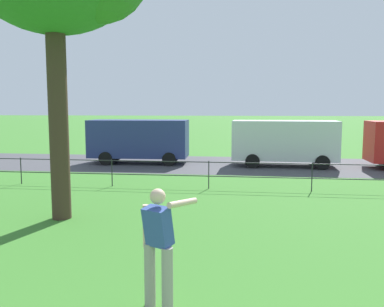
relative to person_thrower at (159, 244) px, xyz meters
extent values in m
cube|color=#424247|center=(1.70, 14.96, -0.94)|extent=(80.00, 6.62, 0.01)
cylinder|color=#232328|center=(-7.18, 8.72, -0.44)|extent=(0.04, 0.04, 1.00)
cylinder|color=#232328|center=(-3.63, 8.72, -0.44)|extent=(0.04, 0.04, 1.00)
cylinder|color=#232328|center=(-0.08, 8.72, -0.44)|extent=(0.04, 0.04, 1.00)
cylinder|color=#232328|center=(3.47, 8.72, -0.44)|extent=(0.04, 0.04, 1.00)
cylinder|color=#232328|center=(1.70, 8.72, -0.49)|extent=(31.96, 0.03, 0.03)
cylinder|color=#232328|center=(1.70, 8.72, 0.01)|extent=(31.96, 0.03, 0.03)
cylinder|color=#423023|center=(-3.52, 4.36, 1.72)|extent=(0.49, 0.49, 5.34)
cylinder|color=gray|center=(-0.15, 0.06, -0.48)|extent=(0.16, 0.16, 0.93)
cylinder|color=gray|center=(0.14, -0.09, -0.48)|extent=(0.16, 0.16, 0.93)
cube|color=#334C99|center=(-0.01, -0.01, 0.26)|extent=(0.46, 0.44, 0.58)
sphere|color=beige|center=(-0.01, -0.01, 0.69)|extent=(0.22, 0.22, 0.22)
cylinder|color=beige|center=(0.31, 0.17, 0.56)|extent=(0.37, 0.60, 0.14)
cylinder|color=beige|center=(-0.21, 0.09, 0.23)|extent=(0.09, 0.09, 0.62)
cube|color=navy|center=(-4.26, 14.94, 0.35)|extent=(5.07, 2.16, 1.90)
cube|color=#283342|center=(-2.26, 15.02, 0.68)|extent=(0.19, 1.67, 0.76)
cylinder|color=black|center=(-2.59, 15.93, -0.60)|extent=(0.69, 0.27, 0.68)
cylinder|color=black|center=(-2.52, 14.07, -0.60)|extent=(0.69, 0.27, 0.68)
cylinder|color=black|center=(-5.79, 15.81, -0.60)|extent=(0.69, 0.27, 0.68)
cylinder|color=black|center=(-5.72, 13.95, -0.60)|extent=(0.69, 0.27, 0.68)
cube|color=silver|center=(3.07, 14.79, 0.35)|extent=(5.06, 2.12, 1.90)
cube|color=#283342|center=(5.07, 14.72, 0.68)|extent=(0.18, 1.67, 0.76)
cylinder|color=black|center=(4.80, 15.66, -0.60)|extent=(0.69, 0.26, 0.68)
cylinder|color=black|center=(4.74, 13.80, -0.60)|extent=(0.69, 0.26, 0.68)
cylinder|color=black|center=(1.61, 15.77, -0.60)|extent=(0.69, 0.26, 0.68)
cylinder|color=black|center=(1.54, 13.90, -0.60)|extent=(0.69, 0.26, 0.68)
cylinder|color=black|center=(7.98, 15.53, -0.60)|extent=(0.68, 0.25, 0.68)
camera|label=1|loc=(1.18, -5.40, 1.90)|focal=37.93mm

